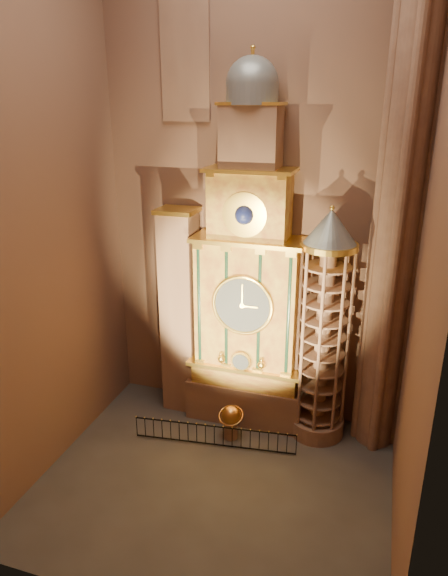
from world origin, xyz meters
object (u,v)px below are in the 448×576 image
(portrait_tower, at_px, (180,312))
(iron_railing, at_px, (214,436))
(celestial_globe, at_px, (231,419))
(astronomical_clock, at_px, (248,290))
(stair_turret, at_px, (323,330))

(portrait_tower, xyz_separation_m, iron_railing, (2.66, -2.79, -4.60))
(celestial_globe, height_order, iron_railing, celestial_globe)
(astronomical_clock, relative_size, stair_turret, 1.55)
(astronomical_clock, relative_size, iron_railing, 2.29)
(portrait_tower, bearing_deg, celestial_globe, -31.49)
(portrait_tower, relative_size, stair_turret, 0.94)
(astronomical_clock, xyz_separation_m, iron_railing, (-0.74, -2.77, -6.12))
(astronomical_clock, height_order, stair_turret, astronomical_clock)
(celestial_globe, bearing_deg, portrait_tower, 148.51)
(portrait_tower, height_order, iron_railing, portrait_tower)
(iron_railing, bearing_deg, stair_turret, 30.56)
(celestial_globe, bearing_deg, stair_turret, 24.18)
(astronomical_clock, distance_m, portrait_tower, 3.73)
(portrait_tower, distance_m, stair_turret, 6.91)
(astronomical_clock, xyz_separation_m, celestial_globe, (-0.22, -1.93, -5.68))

